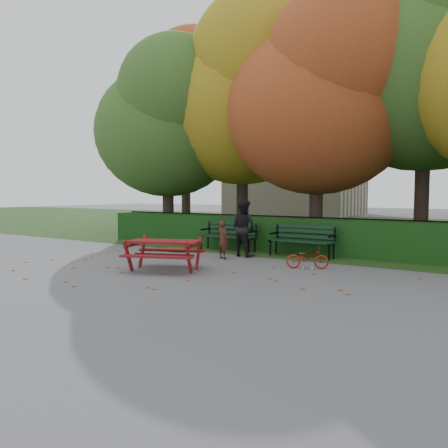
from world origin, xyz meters
The scene contains 18 objects.
ground centered at (0.00, 0.00, 0.00)m, with size 90.00×90.00×0.00m, color slate.
grass_strip centered at (0.00, 14.00, 0.01)m, with size 90.00×90.00×0.00m, color #1D3812.
building_left centered at (-9.00, 26.00, 7.50)m, with size 10.00×7.00×15.00m, color tan.
hedge centered at (0.00, 4.50, 0.50)m, with size 13.00×0.90×1.00m, color black.
iron_fence centered at (0.00, 5.30, 0.54)m, with size 14.00×0.04×1.02m.
tree_a centered at (-5.19, 5.58, 4.52)m, with size 5.88×5.60×7.48m.
tree_b centered at (-2.44, 6.75, 5.40)m, with size 6.72×6.40×8.79m.
tree_c centered at (0.83, 5.96, 4.82)m, with size 6.30×6.00×8.00m.
tree_d centered at (3.88, 7.23, 5.98)m, with size 7.14×6.80×9.58m.
tree_f centered at (-7.13, 9.24, 5.69)m, with size 6.93×6.60×9.19m.
bench_left centered at (-1.30, 3.70, 0.52)m, with size 1.80×0.57×0.88m.
bench_right centered at (1.10, 3.70, 0.52)m, with size 1.80×0.57×0.88m.
picnic_table centered at (-0.70, 0.01, 0.53)m, with size 1.96×1.78×0.78m.
leaf_pile centered at (-2.57, 2.79, 0.04)m, with size 1.09×0.76×0.08m, color maroon.
leaf_scatter centered at (0.00, 0.30, 0.01)m, with size 9.00×5.70×0.01m, color maroon, non-canonical shape.
child centered at (-0.55, 2.21, 0.51)m, with size 0.37×0.24×1.02m, color #431F15.
adult centered at (-0.32, 2.90, 0.79)m, with size 0.76×0.60×1.57m, color black.
bicycle centered at (1.94, 2.00, 0.25)m, with size 0.34×0.97×0.51m, color #A4170F.
Camera 1 is at (5.80, -7.48, 1.77)m, focal length 35.00 mm.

